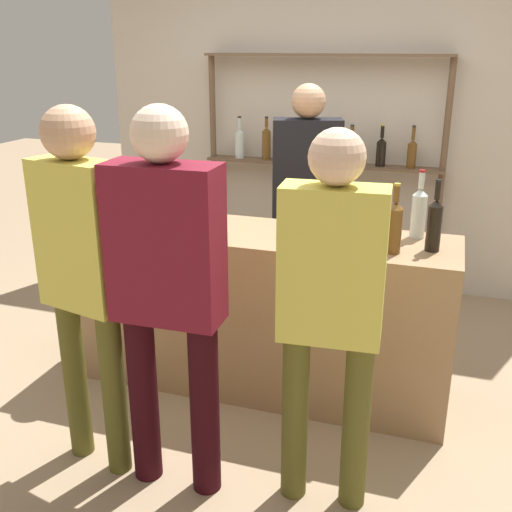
# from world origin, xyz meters

# --- Properties ---
(ground_plane) EXTENTS (16.00, 16.00, 0.00)m
(ground_plane) POSITION_xyz_m (0.00, 0.00, 0.00)
(ground_plane) COLOR #9E8466
(bar_counter) EXTENTS (2.23, 0.58, 0.97)m
(bar_counter) POSITION_xyz_m (0.00, 0.00, 0.48)
(bar_counter) COLOR #997551
(bar_counter) RESTS_ON ground_plane
(back_wall) EXTENTS (3.83, 0.12, 2.80)m
(back_wall) POSITION_xyz_m (0.00, 1.89, 1.40)
(back_wall) COLOR beige
(back_wall) RESTS_ON ground_plane
(back_shelf) EXTENTS (1.94, 0.18, 1.89)m
(back_shelf) POSITION_xyz_m (-0.01, 1.71, 1.23)
(back_shelf) COLOR brown
(back_shelf) RESTS_ON ground_plane
(counter_bottle_0) EXTENTS (0.08, 0.08, 0.36)m
(counter_bottle_0) POSITION_xyz_m (0.77, -0.12, 1.11)
(counter_bottle_0) COLOR brown
(counter_bottle_0) RESTS_ON bar_counter
(counter_bottle_1) EXTENTS (0.07, 0.07, 0.37)m
(counter_bottle_1) POSITION_xyz_m (0.96, -0.03, 1.11)
(counter_bottle_1) COLOR black
(counter_bottle_1) RESTS_ON bar_counter
(counter_bottle_2) EXTENTS (0.08, 0.08, 0.37)m
(counter_bottle_2) POSITION_xyz_m (0.87, 0.18, 1.11)
(counter_bottle_2) COLOR silver
(counter_bottle_2) RESTS_ON bar_counter
(counter_bottle_3) EXTENTS (0.07, 0.07, 0.32)m
(counter_bottle_3) POSITION_xyz_m (-0.53, -0.09, 1.09)
(counter_bottle_3) COLOR brown
(counter_bottle_3) RESTS_ON bar_counter
(wine_glass) EXTENTS (0.08, 0.08, 0.17)m
(wine_glass) POSITION_xyz_m (0.50, 0.07, 1.09)
(wine_glass) COLOR silver
(wine_glass) RESTS_ON bar_counter
(ice_bucket) EXTENTS (0.22, 0.22, 0.23)m
(ice_bucket) POSITION_xyz_m (-0.88, -0.12, 1.08)
(ice_bucket) COLOR black
(ice_bucket) RESTS_ON bar_counter
(cork_jar) EXTENTS (0.13, 0.13, 0.16)m
(cork_jar) POSITION_xyz_m (-0.52, 0.06, 1.05)
(cork_jar) COLOR silver
(cork_jar) RESTS_ON bar_counter
(server_behind_counter) EXTENTS (0.50, 0.33, 1.73)m
(server_behind_counter) POSITION_xyz_m (0.08, 0.87, 1.01)
(server_behind_counter) COLOR black
(server_behind_counter) RESTS_ON ground_plane
(customer_right) EXTENTS (0.43, 0.22, 1.68)m
(customer_right) POSITION_xyz_m (0.60, -0.85, 0.99)
(customer_right) COLOR brown
(customer_right) RESTS_ON ground_plane
(customer_center) EXTENTS (0.48, 0.23, 1.75)m
(customer_center) POSITION_xyz_m (-0.08, -0.95, 1.03)
(customer_center) COLOR black
(customer_center) RESTS_ON ground_plane
(customer_left) EXTENTS (0.43, 0.26, 1.73)m
(customer_left) POSITION_xyz_m (-0.51, -0.93, 1.04)
(customer_left) COLOR brown
(customer_left) RESTS_ON ground_plane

